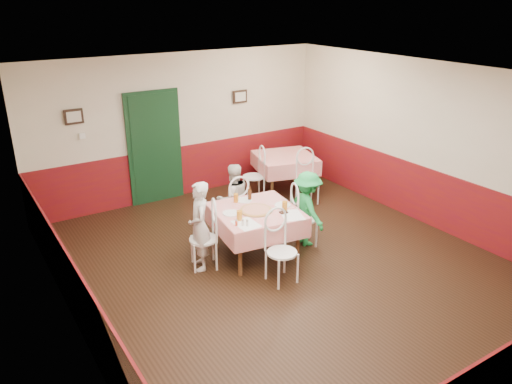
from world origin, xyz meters
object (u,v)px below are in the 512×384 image
glass_a (239,216)px  glass_c (236,198)px  pizza (256,210)px  chair_left (203,239)px  beer_bottle (250,194)px  glass_b (285,206)px  chair_near (282,253)px  chair_second_b (308,181)px  main_table (256,233)px  diner_left (200,226)px  diner_right (307,209)px  wallet (284,212)px  second_table (285,173)px  chair_far (234,208)px  diner_far (233,199)px  chair_second_a (254,177)px  chair_right (304,219)px

glass_a → glass_c: 0.68m
pizza → glass_c: glass_c is taller
chair_left → beer_bottle: (0.97, 0.26, 0.42)m
glass_b → glass_c: (-0.45, 0.68, -0.01)m
glass_a → chair_near: bearing=-66.4°
chair_second_b → main_table: bearing=-133.0°
diner_left → diner_right: size_ratio=1.10×
wallet → glass_b: bearing=51.6°
pizza → glass_a: (-0.38, -0.15, 0.06)m
diner_right → wallet: bearing=113.7°
pizza → second_table: bearing=45.3°
chair_far → diner_far: (0.01, 0.05, 0.16)m
chair_far → chair_second_b: 1.90m
glass_b → diner_right: (0.54, 0.14, -0.22)m
glass_a → diner_right: diner_right is taller
chair_second_a → chair_right: bearing=4.8°
chair_near → glass_c: bearing=90.3°
wallet → diner_far: size_ratio=0.09×
main_table → chair_second_b: size_ratio=1.36×
chair_second_b → chair_far: bearing=-153.2°
diner_left → diner_right: (1.78, -0.24, -0.06)m
diner_left → wallet: bearing=88.7°
diner_left → diner_far: size_ratio=1.11×
chair_left → beer_bottle: 1.09m
chair_second_b → diner_right: bearing=-113.6°
glass_b → main_table: bearing=143.7°
chair_left → glass_b: glass_b is taller
chair_second_a → wallet: size_ratio=8.18×
main_table → second_table: same height
chair_near → glass_b: glass_b is taller
chair_second_a → wallet: bearing=-7.1°
wallet → diner_left: bearing=167.2°
pizza → glass_b: 0.44m
chair_left → diner_left: diner_left is taller
chair_far → chair_near: (-0.22, -1.69, 0.00)m
chair_right → pizza: bearing=102.8°
glass_a → wallet: 0.70m
chair_right → glass_a: (-1.24, -0.07, 0.38)m
chair_second_a → main_table: bearing=-16.6°
chair_right → glass_b: 0.64m
wallet → diner_far: 1.23m
chair_second_b → beer_bottle: size_ratio=4.14×
glass_c → diner_right: bearing=-28.7°
chair_left → diner_right: 1.76m
glass_a → chair_second_a: bearing=53.1°
diner_left → chair_left: bearing=101.5°
chair_left → chair_second_a: 2.78m
chair_second_a → diner_right: size_ratio=0.73×
main_table → chair_far: 0.85m
glass_b → wallet: glass_b is taller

